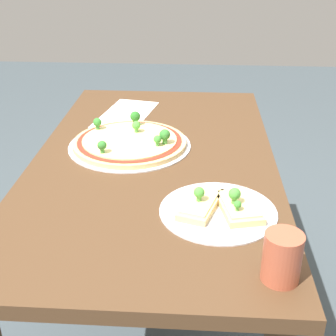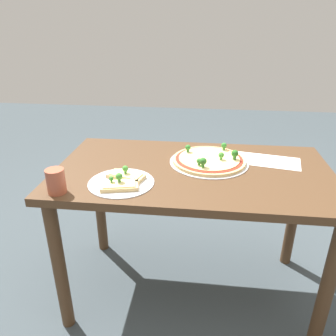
# 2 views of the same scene
# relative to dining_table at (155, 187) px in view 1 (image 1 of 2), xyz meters

# --- Properties ---
(dining_table) EXTENTS (1.28, 0.71, 0.74)m
(dining_table) POSITION_rel_dining_table_xyz_m (0.00, 0.00, 0.00)
(dining_table) COLOR #4C331E
(dining_table) RESTS_ON ground_plane
(pizza_tray_whole) EXTENTS (0.38, 0.38, 0.07)m
(pizza_tray_whole) POSITION_rel_dining_table_xyz_m (0.07, 0.08, 0.12)
(pizza_tray_whole) COLOR silver
(pizza_tray_whole) RESTS_ON dining_table
(pizza_tray_slice) EXTENTS (0.28, 0.28, 0.06)m
(pizza_tray_slice) POSITION_rel_dining_table_xyz_m (-0.29, -0.18, 0.12)
(pizza_tray_slice) COLOR silver
(pizza_tray_slice) RESTS_ON dining_table
(drinking_cup) EXTENTS (0.07, 0.07, 0.10)m
(drinking_cup) POSITION_rel_dining_table_xyz_m (-0.53, -0.29, 0.16)
(drinking_cup) COLOR #AD5138
(drinking_cup) RESTS_ON dining_table
(paper_menu) EXTENTS (0.34, 0.22, 0.00)m
(paper_menu) POSITION_rel_dining_table_xyz_m (0.35, 0.14, 0.11)
(paper_menu) COLOR white
(paper_menu) RESTS_ON dining_table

